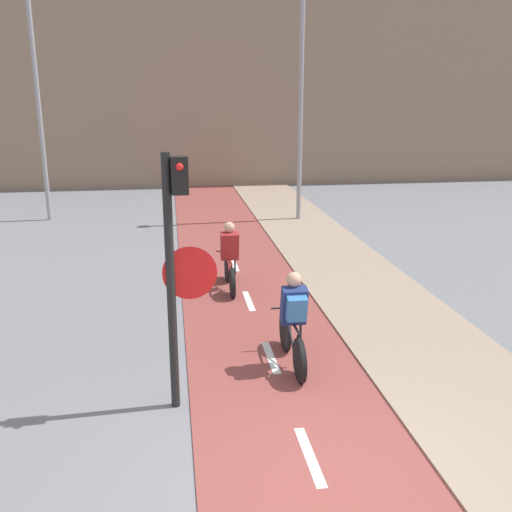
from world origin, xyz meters
TOP-DOWN VIEW (x-y plane):
  - ground_plane at (0.00, 0.00)m, footprint 120.00×120.00m
  - bike_lane at (0.00, 0.00)m, footprint 2.55×60.00m
  - building_row_background at (0.00, 22.62)m, footprint 60.00×5.20m
  - traffic_light_pole at (-1.37, 1.84)m, footprint 0.67×0.26m
  - street_lamp_far at (-5.31, 13.94)m, footprint 0.36×0.36m
  - street_lamp_sidewalk at (2.61, 12.74)m, footprint 0.36×0.36m
  - cyclist_near at (0.27, 2.70)m, footprint 0.46×1.66m
  - cyclist_far at (-0.28, 6.28)m, footprint 0.46×1.63m

SIDE VIEW (x-z plane):
  - ground_plane at x=0.00m, z-range 0.00..0.00m
  - bike_lane at x=0.00m, z-range 0.00..0.02m
  - cyclist_far at x=-0.28m, z-range -0.06..1.37m
  - cyclist_near at x=0.27m, z-range -0.03..1.43m
  - traffic_light_pole at x=-1.37m, z-range 0.38..3.64m
  - street_lamp_sidewalk at x=2.61m, z-range 0.78..8.27m
  - building_row_background at x=0.00m, z-range 0.01..9.61m
  - street_lamp_far at x=-5.31m, z-range 0.80..9.05m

